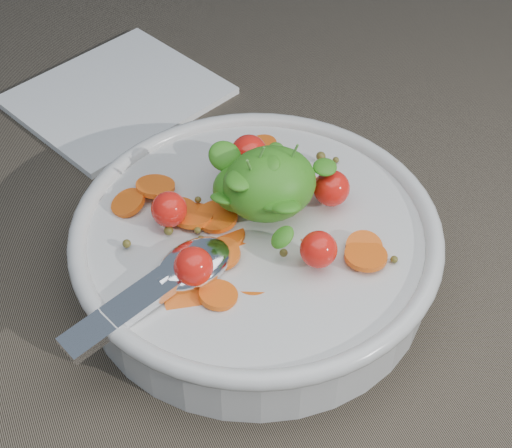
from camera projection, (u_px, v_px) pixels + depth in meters
name	position (u px, v px, depth m)	size (l,w,h in m)	color
ground	(231.00, 315.00, 0.52)	(6.00, 6.00, 0.00)	brown
bowl	(256.00, 246.00, 0.52)	(0.26, 0.24, 0.10)	silver
napkin	(117.00, 96.00, 0.69)	(0.16, 0.14, 0.01)	white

